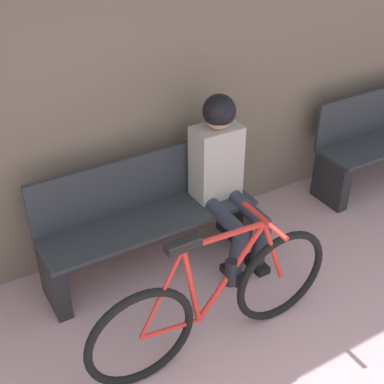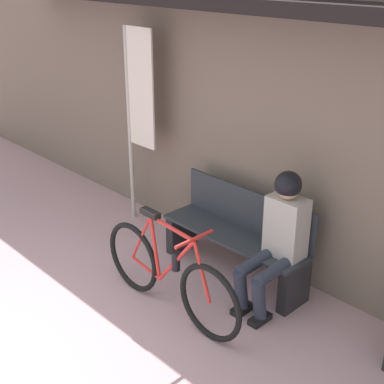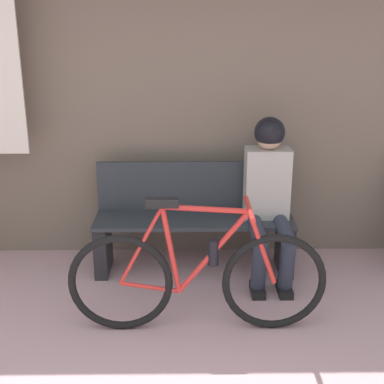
{
  "view_description": "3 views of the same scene",
  "coord_description": "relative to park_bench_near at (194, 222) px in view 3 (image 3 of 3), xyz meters",
  "views": [
    {
      "loc": [
        -0.9,
        -0.18,
        2.63
      ],
      "look_at": [
        0.52,
        2.22,
        0.81
      ],
      "focal_mm": 50.0,
      "sensor_mm": 36.0,
      "label": 1
    },
    {
      "loc": [
        3.32,
        -0.84,
        2.84
      ],
      "look_at": [
        0.14,
        2.22,
        0.91
      ],
      "focal_mm": 50.0,
      "sensor_mm": 36.0,
      "label": 2
    },
    {
      "loc": [
        0.31,
        -1.33,
        1.98
      ],
      "look_at": [
        0.35,
        2.1,
        0.82
      ],
      "focal_mm": 50.0,
      "sensor_mm": 36.0,
      "label": 3
    }
  ],
  "objects": [
    {
      "name": "storefront_wall",
      "position": [
        -0.37,
        0.37,
        1.27
      ],
      "size": [
        12.0,
        0.56,
        3.2
      ],
      "color": "#756656",
      "rests_on": "ground_plane"
    },
    {
      "name": "park_bench_near",
      "position": [
        0.0,
        0.0,
        0.0
      ],
      "size": [
        1.54,
        0.42,
        0.85
      ],
      "color": "#2D3338",
      "rests_on": "ground_plane"
    },
    {
      "name": "bicycle",
      "position": [
        0.01,
        -0.89,
        -0.03
      ],
      "size": [
        1.65,
        0.4,
        0.9
      ],
      "color": "black",
      "rests_on": "ground_plane"
    },
    {
      "name": "person_seated",
      "position": [
        0.56,
        -0.11,
        0.31
      ],
      "size": [
        0.34,
        0.65,
        1.24
      ],
      "color": "#2D3342",
      "rests_on": "ground_plane"
    }
  ]
}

